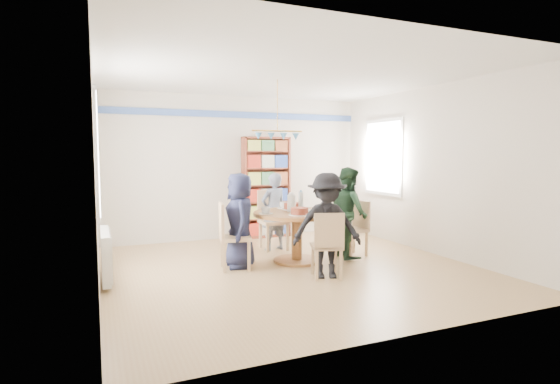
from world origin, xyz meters
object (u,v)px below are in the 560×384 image
chair_right (356,225)px  bookshelf (266,188)px  dining_table (297,225)px  chair_left (229,233)px  person_left (240,220)px  person_far (274,212)px  radiator (106,255)px  person_near (327,226)px  chair_far (272,217)px  chair_near (328,242)px  person_right (348,212)px

chair_right → bookshelf: size_ratio=0.45×
dining_table → chair_left: chair_left is taller
person_left → person_far: size_ratio=1.04×
person_far → bookshelf: bookshelf is taller
radiator → person_near: person_near is taller
chair_far → bookshelf: (0.29, 1.03, 0.41)m
radiator → chair_near: size_ratio=1.15×
chair_near → person_near: 0.22m
chair_right → person_far: person_far is taller
chair_right → person_left: (-1.93, 0.02, 0.19)m
chair_near → bookshelf: bookshelf is taller
person_right → person_far: size_ratio=1.09×
dining_table → chair_left: 1.05m
chair_right → chair_near: size_ratio=1.00×
person_far → chair_right: bearing=129.0°
bookshelf → chair_left: bearing=-123.0°
person_left → person_near: (0.88, -0.94, 0.01)m
dining_table → person_right: person_right is taller
radiator → person_near: (2.66, -0.90, 0.33)m
person_far → chair_left: bearing=29.8°
dining_table → chair_left: bearing=-178.0°
radiator → person_far: 2.80m
chair_left → person_right: (1.92, 0.00, 0.19)m
chair_far → chair_near: 1.97m
chair_left → chair_near: (1.04, -0.94, -0.04)m
radiator → person_right: (3.52, -0.02, 0.36)m
person_right → chair_near: bearing=144.1°
dining_table → person_near: 0.92m
person_right → chair_far: bearing=47.8°
radiator → chair_far: size_ratio=1.01×
bookshelf → dining_table: bearing=-98.1°
chair_left → bookshelf: bookshelf is taller
dining_table → person_far: size_ratio=1.00×
chair_far → chair_right: bearing=-42.9°
person_near → bookshelf: 2.96m
chair_right → chair_near: 1.45m
chair_left → person_left: size_ratio=0.70×
chair_left → chair_right: chair_left is taller
person_far → person_near: person_near is taller
bookshelf → person_left: bearing=-120.3°
person_far → person_left: bearing=32.9°
radiator → chair_far: (2.65, 1.01, 0.20)m
person_near → bookshelf: (0.28, 2.94, 0.27)m
dining_table → person_left: size_ratio=0.97×
radiator → chair_right: size_ratio=1.15×
chair_far → person_near: bearing=-89.8°
person_near → radiator: bearing=-179.0°
person_right → bookshelf: 2.15m
bookshelf → chair_far: bearing=-105.6°
radiator → person_near: size_ratio=0.73×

